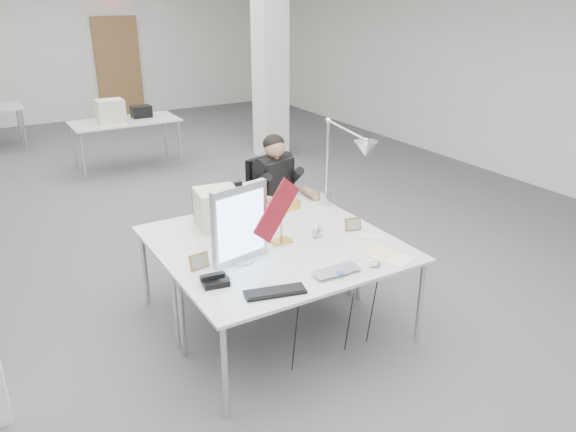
# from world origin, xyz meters

# --- Properties ---
(room_shell) EXTENTS (10.04, 14.04, 3.24)m
(room_shell) POSITION_xyz_m (0.04, 0.13, 1.69)
(room_shell) COLOR #4C4C4E
(room_shell) RESTS_ON ground
(desk_main) EXTENTS (1.80, 0.90, 0.02)m
(desk_main) POSITION_xyz_m (0.00, -2.50, 0.74)
(desk_main) COLOR silver
(desk_main) RESTS_ON room_shell
(desk_second) EXTENTS (1.80, 0.90, 0.02)m
(desk_second) POSITION_xyz_m (0.00, -1.60, 0.74)
(desk_second) COLOR silver
(desk_second) RESTS_ON room_shell
(bg_desk_a) EXTENTS (1.60, 0.80, 0.02)m
(bg_desk_a) POSITION_xyz_m (0.20, 3.00, 0.74)
(bg_desk_a) COLOR silver
(bg_desk_a) RESTS_ON room_shell
(office_chair) EXTENTS (0.65, 0.65, 1.04)m
(office_chair) POSITION_xyz_m (0.59, -0.96, 0.52)
(office_chair) COLOR black
(office_chair) RESTS_ON room_shell
(seated_person) EXTENTS (0.66, 0.74, 0.93)m
(seated_person) POSITION_xyz_m (0.59, -1.01, 0.90)
(seated_person) COLOR black
(seated_person) RESTS_ON office_chair
(monitor) EXTENTS (0.48, 0.14, 0.60)m
(monitor) POSITION_xyz_m (-0.38, -2.21, 1.05)
(monitor) COLOR silver
(monitor) RESTS_ON desk_main
(pennant) EXTENTS (0.45, 0.10, 0.49)m
(pennant) POSITION_xyz_m (-0.08, -2.25, 1.11)
(pennant) COLOR maroon
(pennant) RESTS_ON monitor
(keyboard) EXTENTS (0.44, 0.24, 0.02)m
(keyboard) POSITION_xyz_m (-0.40, -2.77, 0.77)
(keyboard) COLOR black
(keyboard) RESTS_ON desk_main
(laptop) EXTENTS (0.36, 0.24, 0.03)m
(laptop) POSITION_xyz_m (0.12, -2.80, 0.77)
(laptop) COLOR #ABACB0
(laptop) RESTS_ON desk_main
(mouse) EXTENTS (0.11, 0.08, 0.04)m
(mouse) POSITION_xyz_m (0.43, -2.80, 0.77)
(mouse) COLOR #A8A7AC
(mouse) RESTS_ON desk_main
(bankers_lamp) EXTENTS (0.28, 0.14, 0.31)m
(bankers_lamp) POSITION_xyz_m (0.05, -2.08, 0.91)
(bankers_lamp) COLOR gold
(bankers_lamp) RESTS_ON desk_main
(desk_phone) EXTENTS (0.20, 0.19, 0.04)m
(desk_phone) POSITION_xyz_m (-0.69, -2.44, 0.78)
(desk_phone) COLOR black
(desk_phone) RESTS_ON desk_main
(picture_frame_left) EXTENTS (0.16, 0.06, 0.12)m
(picture_frame_left) POSITION_xyz_m (-0.69, -2.17, 0.81)
(picture_frame_left) COLOR #B1874C
(picture_frame_left) RESTS_ON desk_main
(picture_frame_right) EXTENTS (0.15, 0.07, 0.11)m
(picture_frame_right) POSITION_xyz_m (0.69, -2.18, 0.81)
(picture_frame_right) COLOR #986641
(picture_frame_right) RESTS_ON desk_main
(desk_clock) EXTENTS (0.11, 0.07, 0.11)m
(desk_clock) POSITION_xyz_m (0.35, -2.14, 0.81)
(desk_clock) COLOR #B7B8BC
(desk_clock) RESTS_ON desk_main
(paper_stack_a) EXTENTS (0.29, 0.34, 0.01)m
(paper_stack_a) POSITION_xyz_m (0.63, -2.76, 0.76)
(paper_stack_a) COLOR white
(paper_stack_a) RESTS_ON desk_main
(paper_stack_b) EXTENTS (0.18, 0.25, 0.01)m
(paper_stack_b) POSITION_xyz_m (0.62, -2.65, 0.76)
(paper_stack_b) COLOR #EDD48E
(paper_stack_b) RESTS_ON desk_main
(paper_stack_c) EXTENTS (0.22, 0.21, 0.01)m
(paper_stack_c) POSITION_xyz_m (0.74, -2.35, 0.76)
(paper_stack_c) COLOR silver
(paper_stack_c) RESTS_ON desk_main
(beige_monitor) EXTENTS (0.39, 0.37, 0.33)m
(beige_monitor) POSITION_xyz_m (-0.25, -1.51, 0.92)
(beige_monitor) COLOR beige
(beige_monitor) RESTS_ON desk_second
(architect_lamp) EXTENTS (0.29, 0.72, 0.91)m
(architect_lamp) POSITION_xyz_m (0.84, -1.81, 1.21)
(architect_lamp) COLOR #BCBCC0
(architect_lamp) RESTS_ON desk_second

